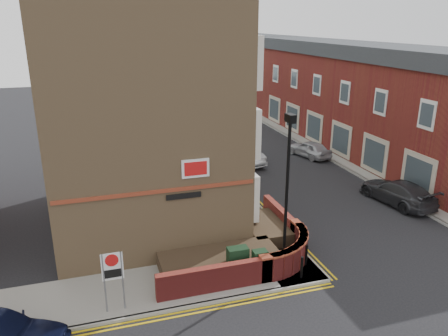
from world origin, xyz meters
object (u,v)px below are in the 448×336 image
lamppost (287,194)px  zone_sign (113,271)px  utility_cabinet_large (238,262)px  silver_car_near (238,152)px

lamppost → zone_sign: 6.85m
utility_cabinet_large → silver_car_near: 14.64m
utility_cabinet_large → silver_car_near: (4.82, 13.83, 0.06)m
zone_sign → silver_car_near: 17.47m
zone_sign → silver_car_near: (9.52, 14.63, -0.87)m
zone_sign → utility_cabinet_large: bearing=9.7°
zone_sign → silver_car_near: size_ratio=0.47×
lamppost → zone_sign: lamppost is taller
utility_cabinet_large → silver_car_near: size_ratio=0.25×
zone_sign → lamppost: bearing=6.1°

